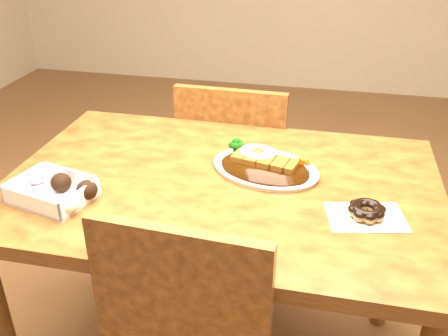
% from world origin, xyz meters
% --- Properties ---
extents(table, '(1.20, 0.80, 0.75)m').
position_xyz_m(table, '(0.00, 0.00, 0.65)').
color(table, '#46200E').
rests_on(table, ground).
extents(chair_far, '(0.43, 0.43, 0.87)m').
position_xyz_m(chair_far, '(-0.06, 0.53, 0.48)').
color(chair_far, '#46200E').
rests_on(chair_far, ground).
extents(katsu_curry_plate, '(0.36, 0.30, 0.06)m').
position_xyz_m(katsu_curry_plate, '(0.11, 0.09, 0.77)').
color(katsu_curry_plate, white).
rests_on(katsu_curry_plate, table).
extents(donut_box, '(0.24, 0.20, 0.06)m').
position_xyz_m(donut_box, '(-0.41, -0.19, 0.78)').
color(donut_box, white).
rests_on(donut_box, table).
extents(pon_de_ring, '(0.21, 0.17, 0.04)m').
position_xyz_m(pon_de_ring, '(0.39, -0.10, 0.77)').
color(pon_de_ring, silver).
rests_on(pon_de_ring, table).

